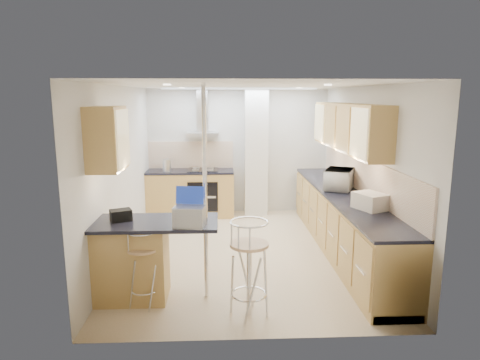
{
  "coord_description": "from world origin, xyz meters",
  "views": [
    {
      "loc": [
        -0.35,
        -6.21,
        2.35
      ],
      "look_at": [
        -0.06,
        0.2,
        1.09
      ],
      "focal_mm": 32.0,
      "sensor_mm": 36.0,
      "label": 1
    }
  ],
  "objects_px": {
    "laptop": "(190,216)",
    "bar_stool_near": "(143,268)",
    "bar_stool_end": "(249,268)",
    "microwave": "(339,179)",
    "bread_bin": "(370,201)"
  },
  "relations": [
    {
      "from": "laptop",
      "to": "bar_stool_near",
      "type": "relative_size",
      "value": 0.37
    },
    {
      "from": "laptop",
      "to": "bar_stool_near",
      "type": "bearing_deg",
      "value": -173.33
    },
    {
      "from": "laptop",
      "to": "bar_stool_near",
      "type": "distance_m",
      "value": 0.8
    },
    {
      "from": "laptop",
      "to": "bar_stool_end",
      "type": "relative_size",
      "value": 0.31
    },
    {
      "from": "microwave",
      "to": "bar_stool_end",
      "type": "bearing_deg",
      "value": 168.3
    },
    {
      "from": "bar_stool_near",
      "to": "bar_stool_end",
      "type": "bearing_deg",
      "value": -14.95
    },
    {
      "from": "bar_stool_end",
      "to": "bread_bin",
      "type": "height_order",
      "value": "bread_bin"
    },
    {
      "from": "bar_stool_near",
      "to": "bread_bin",
      "type": "bearing_deg",
      "value": 11.5
    },
    {
      "from": "laptop",
      "to": "bar_stool_end",
      "type": "distance_m",
      "value": 0.86
    },
    {
      "from": "laptop",
      "to": "bar_stool_end",
      "type": "bearing_deg",
      "value": -12.19
    },
    {
      "from": "laptop",
      "to": "bar_stool_end",
      "type": "height_order",
      "value": "laptop"
    },
    {
      "from": "bar_stool_near",
      "to": "bread_bin",
      "type": "distance_m",
      "value": 2.94
    },
    {
      "from": "microwave",
      "to": "bread_bin",
      "type": "height_order",
      "value": "microwave"
    },
    {
      "from": "laptop",
      "to": "bread_bin",
      "type": "xyz_separation_m",
      "value": [
        2.27,
        0.71,
        -0.03
      ]
    },
    {
      "from": "microwave",
      "to": "bar_stool_end",
      "type": "distance_m",
      "value": 2.7
    }
  ]
}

